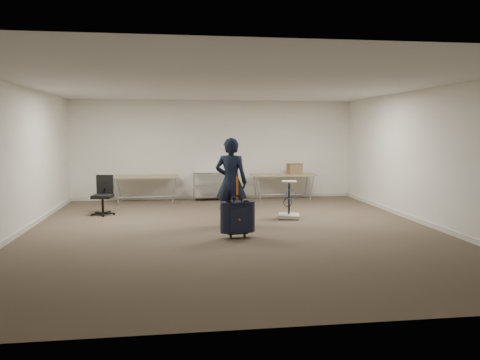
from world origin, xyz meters
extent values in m
plane|color=#4B3D2E|center=(0.00, 0.00, 0.00)|extent=(9.00, 9.00, 0.00)
plane|color=silver|center=(0.00, 4.50, 1.40)|extent=(8.00, 0.00, 8.00)
plane|color=silver|center=(0.00, -4.50, 1.40)|extent=(8.00, 0.00, 8.00)
plane|color=silver|center=(-4.00, 0.00, 1.40)|extent=(0.00, 9.00, 9.00)
plane|color=silver|center=(4.00, 0.00, 1.40)|extent=(0.00, 9.00, 9.00)
plane|color=silver|center=(0.00, 0.00, 2.80)|extent=(8.00, 8.00, 0.00)
cube|color=beige|center=(0.00, 4.49, 0.05)|extent=(8.00, 0.02, 0.10)
cube|color=beige|center=(-3.99, 0.00, 0.05)|extent=(0.02, 9.00, 0.10)
cube|color=beige|center=(3.99, 0.00, 0.05)|extent=(0.02, 9.00, 0.10)
cube|color=#8C7955|center=(-1.90, 3.95, 0.71)|extent=(1.80, 0.75, 0.03)
cylinder|color=#979A9F|center=(-1.90, 3.95, 0.15)|extent=(1.50, 0.02, 0.02)
cylinder|color=#979A9F|center=(-2.65, 3.65, 0.35)|extent=(0.13, 0.04, 0.69)
cylinder|color=#979A9F|center=(-1.15, 3.65, 0.35)|extent=(0.13, 0.04, 0.69)
cylinder|color=#979A9F|center=(-2.65, 4.25, 0.35)|extent=(0.13, 0.04, 0.69)
cylinder|color=#979A9F|center=(-1.15, 4.25, 0.35)|extent=(0.13, 0.04, 0.69)
cube|color=#8C7955|center=(1.90, 3.95, 0.71)|extent=(1.80, 0.75, 0.03)
cylinder|color=#979A9F|center=(1.90, 3.95, 0.15)|extent=(1.50, 0.02, 0.02)
cylinder|color=#979A9F|center=(1.15, 3.65, 0.35)|extent=(0.13, 0.04, 0.69)
cylinder|color=#979A9F|center=(2.65, 3.65, 0.35)|extent=(0.13, 0.04, 0.69)
cylinder|color=#979A9F|center=(1.15, 4.25, 0.35)|extent=(0.13, 0.04, 0.69)
cylinder|color=#979A9F|center=(2.65, 4.25, 0.35)|extent=(0.13, 0.04, 0.69)
cylinder|color=white|center=(-0.60, 3.98, 0.40)|extent=(0.02, 0.02, 0.80)
cylinder|color=white|center=(0.60, 3.98, 0.40)|extent=(0.02, 0.02, 0.80)
cylinder|color=white|center=(-0.60, 4.42, 0.40)|extent=(0.02, 0.02, 0.80)
cylinder|color=white|center=(0.60, 4.42, 0.40)|extent=(0.02, 0.02, 0.80)
cube|color=white|center=(0.00, 4.20, 0.10)|extent=(1.20, 0.45, 0.02)
cube|color=white|center=(0.00, 4.20, 0.45)|extent=(1.20, 0.45, 0.02)
cube|color=white|center=(0.00, 4.20, 0.78)|extent=(1.20, 0.45, 0.01)
imported|color=black|center=(0.02, 0.57, 0.90)|extent=(0.77, 0.63, 1.81)
cube|color=#161A32|center=(0.01, -0.57, 0.39)|extent=(0.44, 0.29, 0.56)
cube|color=black|center=(0.01, -0.55, 0.09)|extent=(0.39, 0.21, 0.03)
cylinder|color=black|center=(-0.12, -0.59, 0.04)|extent=(0.04, 0.08, 0.08)
cylinder|color=black|center=(0.14, -0.56, 0.04)|extent=(0.04, 0.08, 0.08)
torus|color=black|center=(0.01, -0.57, 0.70)|extent=(0.18, 0.05, 0.18)
cube|color=#FF620D|center=(0.01, -0.55, 0.91)|extent=(0.04, 0.01, 0.43)
cylinder|color=black|center=(-2.78, 2.16, 0.04)|extent=(0.56, 0.56, 0.08)
cylinder|color=black|center=(-2.78, 2.16, 0.23)|extent=(0.06, 0.06, 0.37)
cube|color=black|center=(-2.78, 2.16, 0.43)|extent=(0.49, 0.49, 0.07)
cube|color=black|center=(-2.75, 2.36, 0.69)|extent=(0.39, 0.12, 0.44)
cube|color=beige|center=(1.39, 1.17, 0.05)|extent=(0.56, 0.56, 0.07)
cylinder|color=black|center=(1.21, 0.99, 0.02)|extent=(0.05, 0.05, 0.04)
cylinder|color=black|center=(1.39, 1.22, 0.46)|extent=(0.05, 0.05, 0.73)
cube|color=beige|center=(1.39, 1.17, 0.82)|extent=(0.38, 0.34, 0.04)
torus|color=blue|center=(1.44, 1.10, 0.55)|extent=(0.25, 0.15, 0.22)
cube|color=#A36E4C|center=(2.25, 4.04, 0.87)|extent=(0.43, 0.35, 0.29)
camera|label=1|loc=(-1.08, -8.85, 1.94)|focal=35.00mm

